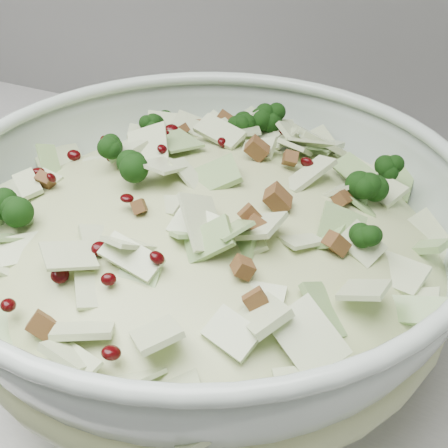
% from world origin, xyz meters
% --- Properties ---
extents(mixing_bowl, '(0.47, 0.47, 0.16)m').
position_xyz_m(mixing_bowl, '(-0.63, 1.60, 0.98)').
color(mixing_bowl, '#B1C3B5').
rests_on(mixing_bowl, counter).
extents(salad, '(0.51, 0.51, 0.16)m').
position_xyz_m(salad, '(-0.63, 1.60, 1.01)').
color(salad, '#B8C889').
rests_on(salad, mixing_bowl).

